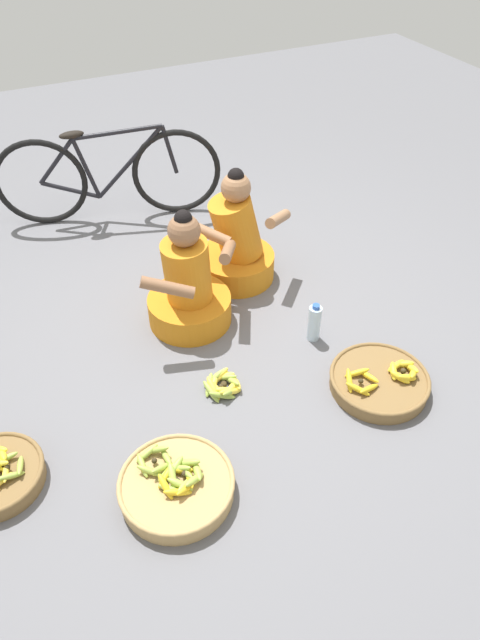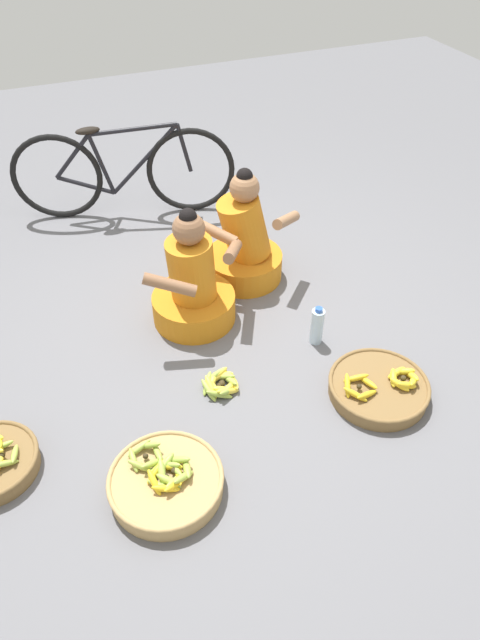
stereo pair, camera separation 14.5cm
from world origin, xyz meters
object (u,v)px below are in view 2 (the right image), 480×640
at_px(water_bottle, 317,326).
at_px(bicycle_leaning, 124,172).
at_px(loose_bananas_mid_right, 221,383).
at_px(banana_basket_near_bicycle, 166,481).
at_px(banana_basket_near_vendor, 379,387).
at_px(vendor_woman_behind, 244,245).
at_px(vendor_woman_front, 193,287).

bearing_deg(water_bottle, bicycle_leaning, 110.10).
bearing_deg(loose_bananas_mid_right, bicycle_leaning, 90.77).
height_order(banana_basket_near_bicycle, loose_bananas_mid_right, banana_basket_near_bicycle).
relative_size(banana_basket_near_vendor, loose_bananas_mid_right, 2.38).
distance_m(bicycle_leaning, banana_basket_near_bicycle, 2.61).
relative_size(banana_basket_near_bicycle, banana_basket_near_vendor, 0.99).
height_order(vendor_woman_behind, banana_basket_near_bicycle, vendor_woman_behind).
distance_m(vendor_woman_behind, bicycle_leaning, 1.26).
distance_m(vendor_woman_front, banana_basket_near_bicycle, 1.26).
distance_m(banana_basket_near_bicycle, banana_basket_near_vendor, 1.27).
xyz_separation_m(vendor_woman_behind, loose_bananas_mid_right, (-0.51, -0.92, -0.23)).
xyz_separation_m(vendor_woman_front, banana_basket_near_bicycle, (-0.52, -1.13, -0.19)).
distance_m(vendor_woman_behind, water_bottle, 0.80).
xyz_separation_m(bicycle_leaning, banana_basket_near_bicycle, (-0.44, -2.56, -0.30)).
distance_m(vendor_woman_front, bicycle_leaning, 1.43).
distance_m(vendor_woman_behind, loose_bananas_mid_right, 1.07).
bearing_deg(banana_basket_near_bicycle, vendor_woman_front, 65.36).
xyz_separation_m(vendor_woman_front, water_bottle, (0.61, -0.48, -0.13)).
xyz_separation_m(banana_basket_near_vendor, loose_bananas_mid_right, (-0.79, 0.37, -0.02)).
relative_size(banana_basket_near_vendor, water_bottle, 2.12).
xyz_separation_m(vendor_woman_front, loose_bananas_mid_right, (-0.05, -0.62, -0.22)).
height_order(bicycle_leaning, loose_bananas_mid_right, bicycle_leaning).
height_order(vendor_woman_front, banana_basket_near_vendor, vendor_woman_front).
relative_size(vendor_woman_front, vendor_woman_behind, 0.98).
distance_m(vendor_woman_front, banana_basket_near_vendor, 1.25).
xyz_separation_m(vendor_woman_behind, bicycle_leaning, (-0.54, 1.13, 0.10)).
bearing_deg(banana_basket_near_vendor, vendor_woman_front, 126.85).
xyz_separation_m(vendor_woman_front, vendor_woman_behind, (0.46, 0.30, 0.01)).
distance_m(bicycle_leaning, loose_bananas_mid_right, 2.07).
height_order(bicycle_leaning, water_bottle, bicycle_leaning).
height_order(banana_basket_near_vendor, loose_bananas_mid_right, banana_basket_near_vendor).
distance_m(banana_basket_near_bicycle, water_bottle, 1.31).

